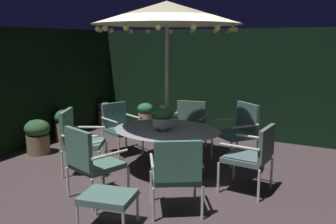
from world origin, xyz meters
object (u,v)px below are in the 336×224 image
patio_chair_west (189,122)px  potted_plant_right_near (184,122)px  centerpiece_planter (163,117)px  patio_chair_north (119,125)px  patio_chair_east (90,159)px  patio_dining_table (167,136)px  patio_umbrella (167,13)px  potted_plant_right_far (105,113)px  patio_chair_south (253,153)px  patio_chair_southwest (240,128)px  potted_plant_back_left (145,115)px  patio_chair_southeast (176,171)px  ottoman_footrest (108,198)px  patio_chair_northeast (78,137)px  potted_plant_left_near (38,136)px  potted_plant_back_right (63,124)px

patio_chair_west → potted_plant_right_near: 0.91m
centerpiece_planter → potted_plant_right_near: (-0.72, 2.34, -0.64)m
patio_chair_north → patio_chair_east: bearing=-65.1°
centerpiece_planter → patio_chair_east: centerpiece_planter is taller
patio_dining_table → centerpiece_planter: bearing=-86.2°
patio_umbrella → potted_plant_right_far: 4.30m
potted_plant_right_near → patio_chair_north: bearing=-111.0°
patio_chair_south → potted_plant_right_far: 4.97m
patio_chair_southwest → patio_chair_west: patio_chair_southwest is taller
patio_chair_north → potted_plant_right_far: bearing=134.4°
centerpiece_planter → potted_plant_back_left: centerpiece_planter is taller
patio_chair_north → potted_plant_right_near: (0.62, 1.62, -0.20)m
centerpiece_planter → patio_chair_southeast: (0.76, -1.06, -0.40)m
patio_chair_southwest → ottoman_footrest: 3.11m
centerpiece_planter → ottoman_footrest: 1.83m
patio_chair_east → centerpiece_planter: bearing=70.4°
patio_chair_northeast → potted_plant_left_near: bearing=163.8°
patio_chair_northeast → patio_chair_southwest: 2.82m
patio_chair_north → centerpiece_planter: bearing=-28.3°
patio_chair_east → ottoman_footrest: 0.84m
patio_chair_west → patio_chair_southeast: bearing=-68.9°
patio_chair_east → potted_plant_right_near: bearing=94.5°
centerpiece_planter → potted_plant_back_right: size_ratio=0.62×
patio_dining_table → patio_chair_southeast: patio_chair_southeast is taller
potted_plant_back_right → patio_chair_northeast: bearing=-40.0°
patio_chair_north → potted_plant_left_near: (-1.32, -0.81, -0.18)m
potted_plant_left_near → potted_plant_back_right: size_ratio=0.99×
patio_umbrella → patio_chair_south: (1.44, -0.11, -1.96)m
patio_chair_south → patio_chair_southwest: (-0.57, 1.27, 0.02)m
potted_plant_right_far → patio_chair_north: bearing=-45.6°
potted_plant_back_left → patio_umbrella: bearing=-52.3°
patio_chair_south → patio_chair_southwest: size_ratio=0.94×
centerpiece_planter → ottoman_footrest: size_ratio=0.62×
patio_chair_southwest → potted_plant_back_left: (-2.74, 1.26, -0.25)m
patio_chair_northeast → potted_plant_left_near: patio_chair_northeast is taller
centerpiece_planter → patio_chair_southwest: centerpiece_planter is taller
patio_chair_west → potted_plant_right_near: patio_chair_west is taller
patio_chair_southeast → potted_plant_right_near: size_ratio=1.53×
patio_chair_north → patio_chair_southeast: bearing=-40.2°
potted_plant_back_right → potted_plant_right_near: bearing=34.2°
centerpiece_planter → patio_chair_northeast: centerpiece_planter is taller
patio_umbrella → patio_chair_south: bearing=-4.5°
patio_chair_east → ottoman_footrest: patio_chair_east is taller
patio_chair_northeast → patio_chair_southwest: same height
patio_umbrella → patio_chair_north: (-1.33, 0.56, -2.00)m
potted_plant_back_right → patio_chair_south: bearing=-10.6°
potted_plant_left_near → patio_chair_south: bearing=1.9°
patio_chair_southwest → potted_plant_left_near: size_ratio=1.56×
ottoman_footrest → potted_plant_back_right: 4.03m
centerpiece_planter → potted_plant_right_far: 3.84m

